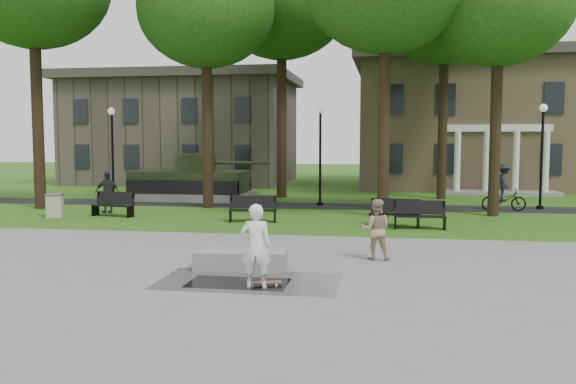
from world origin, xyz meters
name	(u,v)px	position (x,y,z in m)	size (l,w,h in m)	color
ground	(255,252)	(0.00, 0.00, 0.00)	(120.00, 120.00, 0.00)	#254A11
plaza	(201,297)	(0.00, -5.00, 0.01)	(22.00, 16.00, 0.02)	gray
footpath	(309,206)	(0.00, 12.00, 0.01)	(44.00, 2.60, 0.01)	black
building_right	(484,121)	(10.00, 26.00, 4.34)	(17.00, 12.00, 8.60)	#9E8460
building_left	(185,133)	(-11.00, 26.50, 3.60)	(15.00, 10.00, 7.20)	#4C443D
tree_1	(206,10)	(-4.50, 10.50, 8.95)	(6.20, 6.20, 11.63)	black
tree_3	(499,3)	(8.00, 9.50, 8.60)	(6.00, 6.00, 11.19)	black
tree_4	(282,2)	(-2.00, 16.00, 10.39)	(7.20, 7.20, 13.50)	black
tree_5	(445,13)	(6.50, 16.50, 9.67)	(6.40, 6.40, 12.44)	black
lamp_left	(112,146)	(-10.00, 12.30, 2.79)	(0.36, 0.36, 4.73)	black
lamp_mid	(320,147)	(0.50, 12.30, 2.79)	(0.36, 0.36, 4.73)	black
lamp_right	(542,147)	(10.50, 12.30, 2.79)	(0.36, 0.36, 4.73)	black
tank_monument	(191,183)	(-6.46, 14.00, 0.86)	(7.45, 3.40, 2.40)	gray
puddle	(238,283)	(0.45, -3.75, 0.02)	(2.20, 1.20, 0.00)	black
concrete_block	(241,259)	(0.16, -2.26, 0.24)	(2.20, 1.00, 0.45)	gray
skateboard	(264,284)	(1.05, -3.87, 0.06)	(0.78, 0.20, 0.07)	brown
skateboarder	(256,246)	(0.94, -4.15, 0.92)	(0.66, 0.43, 1.81)	white
friend_watching	(376,229)	(3.38, -0.62, 0.82)	(0.77, 0.60, 1.59)	#9C8765
pedestrian_walker	(107,192)	(-8.22, 7.93, 0.89)	(1.05, 0.44, 1.79)	#21242C
cyclist	(504,191)	(8.76, 11.41, 0.86)	(1.89, 1.07, 2.10)	black
park_bench_0	(114,204)	(-7.44, 6.87, 0.52)	(1.85, 0.84, 1.00)	black
park_bench_1	(253,208)	(-1.40, 6.14, 0.52)	(1.84, 0.76, 1.00)	black
park_bench_2	(395,212)	(3.94, 5.79, 0.52)	(1.85, 0.83, 1.00)	black
park_bench_3	(420,214)	(4.81, 5.30, 0.52)	(1.81, 0.58, 1.00)	black
trash_bin	(55,205)	(-9.67, 6.22, 0.49)	(0.84, 0.84, 0.96)	#B2A493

